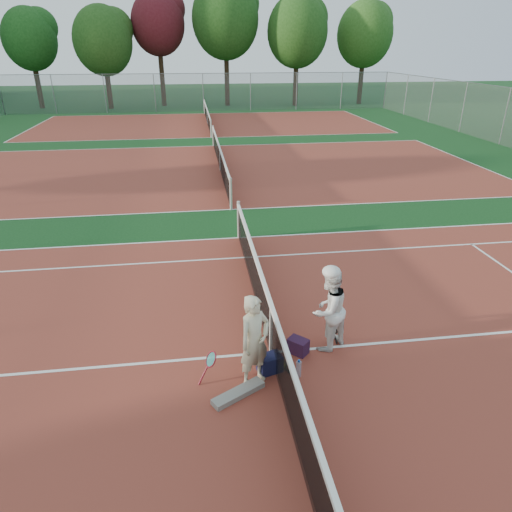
# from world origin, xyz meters

# --- Properties ---
(ground) EXTENTS (130.00, 130.00, 0.00)m
(ground) POSITION_xyz_m (0.00, 0.00, 0.00)
(ground) COLOR #0F3815
(ground) RESTS_ON ground
(court_main) EXTENTS (23.77, 10.97, 0.01)m
(court_main) POSITION_xyz_m (0.00, 0.00, 0.00)
(court_main) COLOR maroon
(court_main) RESTS_ON ground
(court_far_a) EXTENTS (23.77, 10.97, 0.01)m
(court_far_a) POSITION_xyz_m (0.00, 13.50, 0.00)
(court_far_a) COLOR maroon
(court_far_a) RESTS_ON ground
(court_far_b) EXTENTS (23.77, 10.97, 0.01)m
(court_far_b) POSITION_xyz_m (0.00, 27.00, 0.00)
(court_far_b) COLOR maroon
(court_far_b) RESTS_ON ground
(net_main) EXTENTS (0.10, 10.98, 1.02)m
(net_main) POSITION_xyz_m (0.00, 0.00, 0.51)
(net_main) COLOR black
(net_main) RESTS_ON ground
(net_far_a) EXTENTS (0.10, 10.98, 1.02)m
(net_far_a) POSITION_xyz_m (0.00, 13.50, 0.51)
(net_far_a) COLOR black
(net_far_a) RESTS_ON ground
(net_far_b) EXTENTS (0.10, 10.98, 1.02)m
(net_far_b) POSITION_xyz_m (0.00, 27.00, 0.51)
(net_far_b) COLOR black
(net_far_b) RESTS_ON ground
(fence_back) EXTENTS (32.00, 0.06, 3.00)m
(fence_back) POSITION_xyz_m (0.00, 34.00, 1.50)
(fence_back) COLOR slate
(fence_back) RESTS_ON ground
(player_a) EXTENTS (0.69, 0.64, 1.59)m
(player_a) POSITION_xyz_m (-0.39, -0.72, 0.79)
(player_a) COLOR beige
(player_a) RESTS_ON ground
(player_b) EXTENTS (0.97, 0.93, 1.58)m
(player_b) POSITION_xyz_m (1.04, 0.05, 0.79)
(player_b) COLOR white
(player_b) RESTS_ON ground
(racket_red) EXTENTS (0.42, 0.39, 0.53)m
(racket_red) POSITION_xyz_m (-1.09, -0.58, 0.26)
(racket_red) COLOR maroon
(racket_red) RESTS_ON ground
(racket_black_held) EXTENTS (0.38, 0.38, 0.56)m
(racket_black_held) POSITION_xyz_m (1.11, -0.02, 0.28)
(racket_black_held) COLOR black
(racket_black_held) RESTS_ON ground
(racket_spare) EXTENTS (0.52, 0.66, 0.03)m
(racket_spare) POSITION_xyz_m (0.10, -0.37, 0.01)
(racket_spare) COLOR black
(racket_spare) RESTS_ON ground
(sports_bag_navy) EXTENTS (0.45, 0.37, 0.31)m
(sports_bag_navy) POSITION_xyz_m (-0.10, -0.50, 0.15)
(sports_bag_navy) COLOR black
(sports_bag_navy) RESTS_ON ground
(sports_bag_purple) EXTENTS (0.42, 0.42, 0.28)m
(sports_bag_purple) POSITION_xyz_m (0.49, -0.06, 0.14)
(sports_bag_purple) COLOR black
(sports_bag_purple) RESTS_ON ground
(net_cover_canvas) EXTENTS (0.90, 0.64, 0.10)m
(net_cover_canvas) POSITION_xyz_m (-0.69, -1.03, 0.05)
(net_cover_canvas) COLOR slate
(net_cover_canvas) RESTS_ON ground
(water_bottle) EXTENTS (0.09, 0.09, 0.30)m
(water_bottle) POSITION_xyz_m (0.35, -0.71, 0.15)
(water_bottle) COLOR #AFC2DE
(water_bottle) RESTS_ON ground
(tree_back_0) EXTENTS (4.42, 4.42, 8.12)m
(tree_back_0) POSITION_xyz_m (-14.26, 38.17, 5.55)
(tree_back_0) COLOR #382314
(tree_back_0) RESTS_ON ground
(tree_back_1) EXTENTS (4.88, 4.88, 8.24)m
(tree_back_1) POSITION_xyz_m (-8.11, 37.01, 5.42)
(tree_back_1) COLOR #382314
(tree_back_1) RESTS_ON ground
(tree_back_maroon) EXTENTS (4.61, 4.61, 9.48)m
(tree_back_maroon) POSITION_xyz_m (-3.52, 38.38, 6.79)
(tree_back_maroon) COLOR #382314
(tree_back_maroon) RESTS_ON ground
(tree_back_3) EXTENTS (5.82, 5.82, 10.52)m
(tree_back_3) POSITION_xyz_m (2.32, 37.87, 7.16)
(tree_back_3) COLOR #382314
(tree_back_3) RESTS_ON ground
(tree_back_4) EXTENTS (5.31, 5.31, 9.26)m
(tree_back_4) POSITION_xyz_m (8.53, 36.90, 6.19)
(tree_back_4) COLOR #382314
(tree_back_4) RESTS_ON ground
(tree_back_5) EXTENTS (5.04, 5.04, 8.92)m
(tree_back_5) POSITION_xyz_m (14.98, 37.61, 6.01)
(tree_back_5) COLOR #382314
(tree_back_5) RESTS_ON ground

